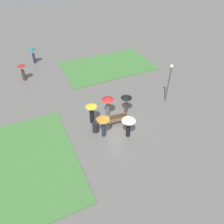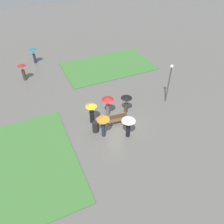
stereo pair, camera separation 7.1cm
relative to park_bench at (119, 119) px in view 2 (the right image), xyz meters
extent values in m
plane|color=#66635E|center=(-0.55, -0.13, -0.46)|extent=(90.00, 90.00, 0.00)
cube|color=#427A38|center=(-8.37, -1.19, -0.43)|extent=(7.67, 9.82, 0.06)
cube|color=#427A38|center=(3.45, 10.09, -0.43)|extent=(10.92, 6.74, 0.06)
cube|color=brown|center=(-0.01, -0.07, -0.04)|extent=(1.60, 0.62, 0.05)
cube|color=brown|center=(0.01, 0.11, 0.21)|extent=(1.55, 0.25, 0.45)
cube|color=#383D42|center=(-0.68, 0.02, -0.26)|extent=(0.13, 0.39, 0.40)
cube|color=#383D42|center=(0.66, -0.15, -0.26)|extent=(0.13, 0.39, 0.40)
cylinder|color=#474C51|center=(5.68, 0.98, 1.35)|extent=(0.12, 0.12, 3.63)
sphere|color=white|center=(5.68, 0.98, 3.33)|extent=(0.32, 0.32, 0.32)
cylinder|color=#232326|center=(-2.22, -0.15, 0.01)|extent=(0.55, 0.55, 0.94)
cylinder|color=black|center=(-2.22, -0.15, 0.50)|extent=(0.59, 0.59, 0.03)
cylinder|color=slate|center=(-0.41, 1.39, 0.12)|extent=(0.44, 0.44, 1.17)
sphere|color=tan|center=(-0.41, 1.39, 0.81)|extent=(0.20, 0.20, 0.20)
cylinder|color=#4C4C4F|center=(-0.41, 1.39, 1.08)|extent=(0.02, 0.02, 0.35)
cone|color=red|center=(-0.41, 1.39, 1.40)|extent=(1.06, 1.06, 0.28)
cylinder|color=#282D47|center=(-1.82, -0.90, 0.14)|extent=(0.44, 0.44, 1.19)
sphere|color=beige|center=(-1.82, -0.90, 0.83)|extent=(0.20, 0.20, 0.20)
cylinder|color=#4C4C4F|center=(-1.82, -0.90, 1.10)|extent=(0.02, 0.02, 0.35)
cone|color=orange|center=(-1.82, -0.90, 1.39)|extent=(1.01, 1.01, 0.22)
cylinder|color=#47382D|center=(1.29, 1.10, 0.04)|extent=(0.39, 0.39, 1.00)
sphere|color=tan|center=(1.29, 1.10, 0.65)|extent=(0.22, 0.22, 0.22)
cylinder|color=#4C4C4F|center=(1.29, 1.10, 0.94)|extent=(0.02, 0.02, 0.35)
cone|color=black|center=(1.29, 1.10, 1.21)|extent=(1.02, 1.02, 0.20)
cylinder|color=black|center=(-0.03, -1.76, 0.09)|extent=(0.40, 0.40, 1.11)
sphere|color=beige|center=(-0.03, -1.76, 0.75)|extent=(0.20, 0.20, 0.20)
cylinder|color=#4C4C4F|center=(-0.03, -1.76, 1.03)|extent=(0.02, 0.02, 0.35)
cone|color=white|center=(-0.03, -1.76, 1.33)|extent=(1.11, 1.11, 0.25)
cylinder|color=black|center=(-2.07, 1.08, 0.12)|extent=(0.47, 0.47, 1.16)
sphere|color=brown|center=(-2.07, 1.08, 0.81)|extent=(0.22, 0.22, 0.22)
cylinder|color=#4C4C4F|center=(-2.07, 1.08, 1.10)|extent=(0.02, 0.02, 0.35)
cone|color=gold|center=(-2.07, 1.08, 1.39)|extent=(0.99, 0.99, 0.25)
cylinder|color=#282D47|center=(-4.68, 14.83, 0.14)|extent=(0.34, 0.34, 1.20)
sphere|color=tan|center=(-4.68, 14.83, 0.84)|extent=(0.21, 0.21, 0.21)
cylinder|color=#4C4C4F|center=(-4.68, 14.83, 1.12)|extent=(0.02, 0.02, 0.35)
cone|color=#197075|center=(-4.68, 14.83, 1.43)|extent=(0.95, 0.95, 0.26)
cylinder|color=#47382D|center=(-6.47, 11.01, 0.13)|extent=(0.45, 0.45, 1.19)
sphere|color=#997051|center=(-6.47, 11.01, 0.83)|extent=(0.21, 0.21, 0.21)
cylinder|color=#4C4C4F|center=(-6.47, 11.01, 1.10)|extent=(0.02, 0.02, 0.35)
cone|color=red|center=(-6.47, 11.01, 1.37)|extent=(0.91, 0.91, 0.18)
camera|label=1|loc=(-6.57, -12.71, 12.48)|focal=35.00mm
camera|label=2|loc=(-6.50, -12.74, 12.48)|focal=35.00mm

